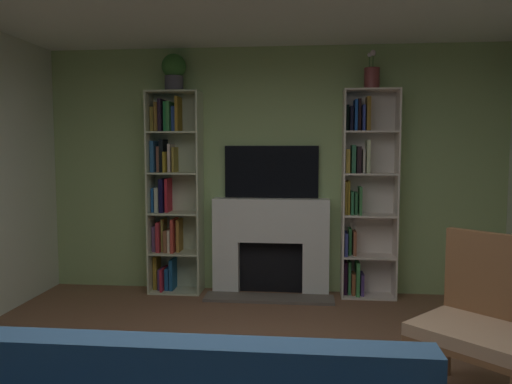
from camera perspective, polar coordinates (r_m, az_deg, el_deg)
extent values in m
cube|color=#9CB875|center=(5.57, 1.82, 2.46)|extent=(5.13, 0.06, 2.69)
cube|color=white|center=(5.63, -3.34, -8.40)|extent=(0.28, 0.22, 0.58)
cube|color=white|center=(5.57, 6.78, -8.59)|extent=(0.28, 0.22, 0.58)
cube|color=white|center=(5.48, 1.70, -3.20)|extent=(1.26, 0.22, 0.47)
cube|color=black|center=(5.64, 1.74, -8.36)|extent=(0.69, 0.08, 0.58)
cube|color=#615850|center=(5.40, 1.48, -11.98)|extent=(1.36, 0.30, 0.03)
cube|color=black|center=(5.51, 1.78, 2.31)|extent=(1.02, 0.06, 0.57)
cube|color=beige|center=(5.64, -11.87, -0.09)|extent=(0.02, 0.33, 2.20)
cube|color=beige|center=(5.50, -6.36, -0.15)|extent=(0.02, 0.33, 2.20)
cube|color=beige|center=(5.71, -8.76, 0.02)|extent=(0.57, 0.02, 2.20)
cube|color=beige|center=(5.76, -9.00, -11.00)|extent=(0.54, 0.33, 0.02)
cube|color=olive|center=(5.83, -11.18, -8.88)|extent=(0.04, 0.19, 0.37)
cube|color=#603B69|center=(5.82, -10.67, -9.60)|extent=(0.04, 0.20, 0.23)
cube|color=#BE2337|center=(5.78, -10.41, -9.64)|extent=(0.02, 0.27, 0.24)
cube|color=#19518D|center=(5.79, -9.89, -9.60)|extent=(0.04, 0.21, 0.24)
cube|color=navy|center=(5.77, -9.41, -9.15)|extent=(0.04, 0.22, 0.34)
cube|color=beige|center=(5.66, -9.06, -6.80)|extent=(0.54, 0.33, 0.02)
cube|color=#634068|center=(5.74, -11.30, -5.14)|extent=(0.04, 0.20, 0.28)
cube|color=#A72833|center=(5.70, -10.83, -4.95)|extent=(0.04, 0.24, 0.33)
cube|color=olive|center=(5.71, -10.40, -4.75)|extent=(0.02, 0.19, 0.36)
cube|color=brown|center=(5.69, -9.99, -5.42)|extent=(0.04, 0.23, 0.24)
cube|color=beige|center=(5.67, -9.60, -5.40)|extent=(0.03, 0.25, 0.25)
cube|color=#B9392F|center=(5.65, -9.25, -4.84)|extent=(0.03, 0.26, 0.37)
cube|color=olive|center=(5.66, -8.68, -4.86)|extent=(0.03, 0.20, 0.36)
cube|color=beige|center=(5.59, -9.12, -2.37)|extent=(0.54, 0.33, 0.02)
cube|color=#18498D|center=(5.68, -11.42, -0.84)|extent=(0.03, 0.21, 0.27)
cube|color=beige|center=(5.66, -10.98, -0.83)|extent=(0.04, 0.21, 0.27)
cube|color=black|center=(5.63, -10.47, -0.36)|extent=(0.04, 0.24, 0.37)
cube|color=red|center=(5.63, -9.92, -0.34)|extent=(0.03, 0.21, 0.37)
cube|color=beige|center=(5.55, -9.18, 2.14)|extent=(0.54, 0.33, 0.02)
cube|color=#265584|center=(5.64, -11.45, 3.98)|extent=(0.04, 0.22, 0.34)
cube|color=brown|center=(5.64, -10.86, 3.68)|extent=(0.03, 0.19, 0.28)
cube|color=black|center=(5.62, -10.45, 4.07)|extent=(0.04, 0.22, 0.36)
cube|color=olive|center=(5.58, -10.10, 3.39)|extent=(0.02, 0.26, 0.22)
cube|color=beige|center=(5.60, -9.62, 3.83)|extent=(0.03, 0.21, 0.31)
cube|color=olive|center=(5.59, -9.18, 3.66)|extent=(0.02, 0.21, 0.27)
cube|color=beige|center=(5.55, -9.25, 6.69)|extent=(0.54, 0.33, 0.02)
cube|color=olive|center=(5.66, -11.50, 8.07)|extent=(0.04, 0.20, 0.27)
cube|color=olive|center=(5.63, -11.01, 8.33)|extent=(0.04, 0.24, 0.31)
cube|color=black|center=(5.60, -10.56, 8.52)|extent=(0.03, 0.28, 0.35)
cube|color=#1F803C|center=(5.60, -10.02, 8.38)|extent=(0.03, 0.24, 0.32)
cube|color=#317539|center=(5.58, -9.67, 8.41)|extent=(0.03, 0.26, 0.32)
cube|color=#294493|center=(5.60, -9.17, 8.17)|extent=(0.04, 0.19, 0.27)
cube|color=olive|center=(5.58, -8.80, 8.71)|extent=(0.03, 0.22, 0.37)
cube|color=beige|center=(5.58, -9.31, 11.13)|extent=(0.54, 0.33, 0.02)
cube|color=silver|center=(5.41, 9.85, -0.28)|extent=(0.02, 0.29, 2.20)
cube|color=silver|center=(5.48, 15.65, -0.32)|extent=(0.02, 0.29, 2.20)
cube|color=silver|center=(5.57, 12.60, -0.17)|extent=(0.57, 0.02, 2.20)
cube|color=silver|center=(5.64, 12.55, -11.42)|extent=(0.54, 0.29, 0.02)
cube|color=black|center=(5.61, 10.08, -9.52)|extent=(0.04, 0.18, 0.35)
cube|color=#378048|center=(5.62, 10.53, -9.47)|extent=(0.03, 0.16, 0.36)
cube|color=#985230|center=(5.63, 10.96, -10.13)|extent=(0.04, 0.18, 0.23)
cube|color=#377F41|center=(5.59, 11.42, -9.52)|extent=(0.04, 0.24, 0.36)
cube|color=#4B357A|center=(5.63, 11.91, -10.14)|extent=(0.04, 0.20, 0.23)
cube|color=silver|center=(5.53, 12.64, -7.13)|extent=(0.54, 0.29, 0.02)
cube|color=navy|center=(5.49, 10.14, -5.78)|extent=(0.03, 0.24, 0.24)
cube|color=#30723B|center=(5.53, 10.59, -5.52)|extent=(0.03, 0.17, 0.28)
cube|color=#985438|center=(5.52, 11.09, -5.67)|extent=(0.03, 0.19, 0.26)
cube|color=silver|center=(5.46, 12.73, -2.60)|extent=(0.54, 0.29, 0.02)
cube|color=olive|center=(5.44, 10.16, -0.62)|extent=(0.02, 0.20, 0.35)
cube|color=olive|center=(5.45, 10.45, -0.59)|extent=(0.02, 0.20, 0.36)
cube|color=#2A6E44|center=(5.45, 10.81, -1.20)|extent=(0.03, 0.21, 0.24)
cube|color=#337041|center=(5.47, 11.24, -1.23)|extent=(0.03, 0.18, 0.24)
cube|color=#3C7C43|center=(5.45, 11.72, -0.94)|extent=(0.03, 0.22, 0.29)
cube|color=silver|center=(5.42, 12.81, 2.02)|extent=(0.54, 0.29, 0.02)
cube|color=olive|center=(5.40, 10.33, 3.48)|extent=(0.04, 0.24, 0.25)
cube|color=#2B6444|center=(5.42, 10.96, 3.70)|extent=(0.04, 0.22, 0.29)
cube|color=black|center=(5.43, 11.56, 3.62)|extent=(0.04, 0.20, 0.28)
cube|color=beige|center=(5.44, 12.09, 3.45)|extent=(0.02, 0.19, 0.25)
cube|color=beige|center=(5.43, 12.56, 3.95)|extent=(0.03, 0.22, 0.35)
cube|color=silver|center=(5.42, 12.90, 6.68)|extent=(0.54, 0.29, 0.02)
cube|color=black|center=(5.44, 10.32, 8.24)|extent=(0.03, 0.17, 0.27)
cube|color=black|center=(5.41, 10.74, 8.16)|extent=(0.03, 0.24, 0.25)
cube|color=#18449A|center=(5.41, 11.22, 8.51)|extent=(0.03, 0.24, 0.32)
cube|color=black|center=(5.43, 11.59, 8.54)|extent=(0.03, 0.23, 0.33)
cube|color=#2E3D94|center=(5.45, 12.08, 8.20)|extent=(0.03, 0.19, 0.27)
cube|color=olive|center=(5.47, 12.61, 8.63)|extent=(0.04, 0.17, 0.36)
cube|color=silver|center=(5.45, 12.99, 11.22)|extent=(0.54, 0.29, 0.02)
cylinder|color=#4D4855|center=(5.60, -9.29, 12.04)|extent=(0.20, 0.20, 0.16)
sphere|color=#356D2D|center=(5.63, -9.31, 13.93)|extent=(0.26, 0.26, 0.26)
cylinder|color=brown|center=(5.46, 13.02, 12.45)|extent=(0.16, 0.16, 0.22)
cylinder|color=#4C7F3F|center=(5.49, 13.16, 14.31)|extent=(0.01, 0.01, 0.14)
sphere|color=silver|center=(5.50, 13.17, 15.04)|extent=(0.05, 0.05, 0.05)
cylinder|color=#4C7F3F|center=(5.49, 12.77, 14.26)|extent=(0.01, 0.01, 0.13)
sphere|color=silver|center=(5.50, 12.78, 14.95)|extent=(0.05, 0.05, 0.05)
cylinder|color=#4C7F3F|center=(5.48, 13.14, 14.39)|extent=(0.01, 0.01, 0.15)
sphere|color=silver|center=(5.49, 13.16, 15.18)|extent=(0.06, 0.06, 0.06)
cylinder|color=brown|center=(3.91, 20.99, -15.97)|extent=(0.04, 0.04, 0.42)
cylinder|color=brown|center=(3.48, 16.62, -18.56)|extent=(0.04, 0.04, 0.42)
cube|color=tan|center=(3.47, 23.91, -14.41)|extent=(0.91, 0.90, 0.08)
cube|color=brown|center=(3.49, 23.87, -15.34)|extent=(0.91, 0.90, 0.04)
cube|color=brown|center=(3.62, 25.83, -9.18)|extent=(0.55, 0.52, 0.62)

